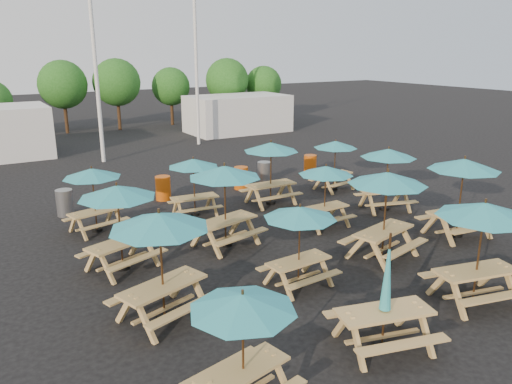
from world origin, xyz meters
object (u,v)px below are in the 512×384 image
picnic_unit_2 (117,197)px  picnic_unit_10 (326,174)px  picnic_unit_3 (92,177)px  picnic_unit_7 (193,166)px  picnic_unit_9 (387,184)px  waste_bin_2 (241,178)px  picnic_unit_4 (385,302)px  waste_bin_0 (65,203)px  picnic_unit_1 (160,227)px  picnic_unit_15 (335,148)px  waste_bin_3 (264,172)px  picnic_unit_11 (271,151)px  picnic_unit_6 (225,177)px  picnic_unit_14 (388,157)px  waste_bin_4 (310,165)px  waste_bin_1 (163,188)px  picnic_unit_0 (243,309)px  picnic_unit_5 (300,218)px  picnic_unit_13 (464,169)px  picnic_unit_8 (484,216)px

picnic_unit_2 → picnic_unit_10: picnic_unit_2 is taller
picnic_unit_3 → picnic_unit_7: size_ratio=1.06×
picnic_unit_9 → waste_bin_2: 8.69m
picnic_unit_4 → waste_bin_0: bearing=122.2°
picnic_unit_1 → picnic_unit_9: size_ratio=1.03×
picnic_unit_4 → waste_bin_2: picnic_unit_4 is taller
picnic_unit_15 → waste_bin_3: size_ratio=2.21×
picnic_unit_3 → picnic_unit_11: bearing=-17.2°
picnic_unit_6 → waste_bin_2: bearing=43.3°
picnic_unit_11 → picnic_unit_14: bearing=-40.2°
picnic_unit_9 → waste_bin_4: picnic_unit_9 is taller
picnic_unit_6 → waste_bin_1: (0.11, 5.57, -1.70)m
picnic_unit_0 → picnic_unit_10: picnic_unit_10 is taller
picnic_unit_5 → picnic_unit_7: 6.49m
picnic_unit_6 → picnic_unit_15: bearing=11.7°
picnic_unit_13 → picnic_unit_15: 6.34m
picnic_unit_8 → waste_bin_4: size_ratio=2.69×
picnic_unit_2 → picnic_unit_3: bearing=68.4°
picnic_unit_10 → picnic_unit_11: 3.12m
picnic_unit_1 → picnic_unit_7: 7.23m
waste_bin_3 → waste_bin_4: (2.66, 0.12, 0.00)m
picnic_unit_9 → picnic_unit_0: bearing=-166.0°
waste_bin_0 → waste_bin_3: same height
picnic_unit_6 → picnic_unit_13: bearing=-37.9°
picnic_unit_4 → waste_bin_2: size_ratio=2.56×
picnic_unit_5 → picnic_unit_9: bearing=-0.2°
picnic_unit_5 → waste_bin_4: picnic_unit_5 is taller
picnic_unit_0 → picnic_unit_6: (3.06, 6.47, 0.38)m
picnic_unit_2 → picnic_unit_14: bearing=-18.9°
picnic_unit_7 → waste_bin_4: picnic_unit_7 is taller
picnic_unit_9 → picnic_unit_11: bearing=76.7°
picnic_unit_6 → picnic_unit_5: bearing=-97.4°
waste_bin_4 → picnic_unit_1: bearing=-140.4°
picnic_unit_7 → picnic_unit_9: picnic_unit_9 is taller
waste_bin_0 → picnic_unit_2: bearing=-85.7°
picnic_unit_0 → waste_bin_3: bearing=44.7°
picnic_unit_8 → picnic_unit_5: bearing=150.2°
picnic_unit_3 → waste_bin_3: bearing=3.0°
picnic_unit_2 → picnic_unit_10: bearing=-20.8°
picnic_unit_5 → picnic_unit_14: 7.27m
picnic_unit_4 → picnic_unit_13: 7.46m
picnic_unit_4 → picnic_unit_3: bearing=123.1°
picnic_unit_0 → picnic_unit_4: bearing=-11.5°
picnic_unit_2 → waste_bin_2: (6.78, 5.41, -1.59)m
picnic_unit_0 → picnic_unit_10: size_ratio=1.00×
picnic_unit_3 → picnic_unit_11: picnic_unit_11 is taller
picnic_unit_7 → picnic_unit_13: bearing=-38.8°
picnic_unit_1 → waste_bin_3: size_ratio=2.83×
picnic_unit_3 → picnic_unit_14: 10.37m
picnic_unit_15 → picnic_unit_8: bearing=-117.9°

